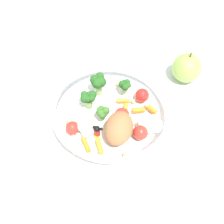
{
  "coord_description": "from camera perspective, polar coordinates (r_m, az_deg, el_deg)",
  "views": [
    {
      "loc": [
        0.18,
        -0.27,
        0.51
      ],
      "look_at": [
        -0.01,
        0.01,
        0.03
      ],
      "focal_mm": 43.54,
      "sensor_mm": 36.0,
      "label": 1
    }
  ],
  "objects": [
    {
      "name": "folded_napkin",
      "position": [
        0.55,
        -12.95,
        -18.16
      ],
      "size": [
        0.15,
        0.17,
        0.01
      ],
      "primitive_type": "cube",
      "rotation": [
        0.0,
        0.0,
        -0.25
      ],
      "color": "white",
      "rests_on": "ground_plane"
    },
    {
      "name": "ground_plane",
      "position": [
        0.61,
        0.22,
        -2.55
      ],
      "size": [
        2.4,
        2.4,
        0.0
      ],
      "primitive_type": "plane",
      "color": "white"
    },
    {
      "name": "loose_apple",
      "position": [
        0.69,
        15.41,
        8.92
      ],
      "size": [
        0.07,
        0.07,
        0.08
      ],
      "color": "#8CB74C",
      "rests_on": "ground_plane"
    },
    {
      "name": "food_container",
      "position": [
        0.59,
        0.36,
        -0.33
      ],
      "size": [
        0.26,
        0.26,
        0.07
      ],
      "color": "white",
      "rests_on": "ground_plane"
    }
  ]
}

